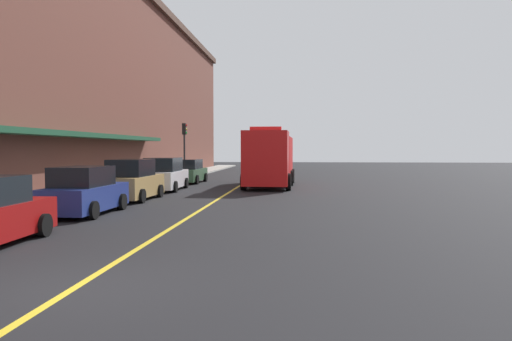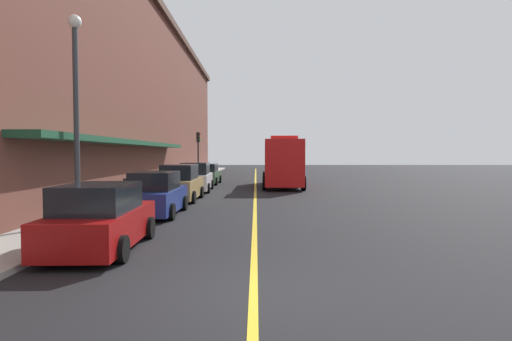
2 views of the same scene
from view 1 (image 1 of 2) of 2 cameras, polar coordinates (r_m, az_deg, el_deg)
The scene contains 12 objects.
ground_plane at distance 33.39m, azimuth -1.64°, elevation -1.62°, with size 112.00×112.00×0.00m, color black.
sidewalk_left at distance 34.66m, azimuth -11.87°, elevation -1.40°, with size 2.40×70.00×0.15m, color #9E9B93.
lane_center_stripe at distance 33.39m, azimuth -1.64°, elevation -1.61°, with size 0.16×70.00×0.01m, color gold.
brick_building_left at distance 36.08m, azimuth -21.41°, elevation 9.78°, with size 10.34×64.00×14.14m.
parked_car_1 at distance 19.22m, azimuth -19.24°, elevation -2.36°, with size 1.99×4.38×1.77m.
parked_car_2 at distance 23.91m, azimuth -14.14°, elevation -1.21°, with size 2.07×4.36×1.93m.
parked_car_3 at distance 29.14m, azimuth -10.57°, elevation -0.53°, with size 2.21×4.95×1.90m.
parked_car_4 at distance 35.16m, azimuth -7.81°, elevation -0.15°, with size 2.05×4.55×1.67m.
fire_truck at distance 31.64m, azimuth 1.65°, elevation 1.34°, with size 3.06×8.91×3.69m.
parking_meter_0 at distance 20.03m, azimuth -22.43°, elevation -1.55°, with size 0.14×0.18×1.33m.
parking_meter_1 at distance 20.65m, azimuth -21.53°, elevation -1.42°, with size 0.14×0.18×1.33m.
traffic_light_near at distance 39.79m, azimuth -8.29°, elevation 3.57°, with size 0.38×0.36×4.30m.
Camera 1 is at (3.89, -8.08, 2.42)m, focal length 34.53 mm.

